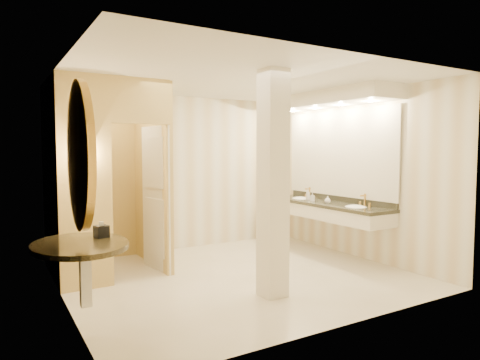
% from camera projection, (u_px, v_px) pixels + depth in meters
% --- Properties ---
extents(floor, '(4.50, 4.50, 0.00)m').
position_uv_depth(floor, '(238.00, 276.00, 5.96)').
color(floor, silver).
rests_on(floor, ground).
extents(ceiling, '(4.50, 4.50, 0.00)m').
position_uv_depth(ceiling, '(238.00, 80.00, 5.78)').
color(ceiling, silver).
rests_on(ceiling, wall_back).
extents(wall_back, '(4.50, 0.02, 2.70)m').
position_uv_depth(wall_back, '(181.00, 173.00, 7.59)').
color(wall_back, white).
rests_on(wall_back, floor).
extents(wall_front, '(4.50, 0.02, 2.70)m').
position_uv_depth(wall_front, '(342.00, 192.00, 4.15)').
color(wall_front, white).
rests_on(wall_front, floor).
extents(wall_left, '(0.02, 4.00, 2.70)m').
position_uv_depth(wall_left, '(63.00, 187.00, 4.73)').
color(wall_left, white).
rests_on(wall_left, floor).
extents(wall_right, '(0.02, 4.00, 2.70)m').
position_uv_depth(wall_right, '(356.00, 175.00, 7.01)').
color(wall_right, white).
rests_on(wall_right, floor).
extents(toilet_closet, '(1.50, 1.55, 2.70)m').
position_uv_depth(toilet_closet, '(138.00, 176.00, 6.14)').
color(toilet_closet, '#D9C172').
rests_on(toilet_closet, floor).
extents(wall_sconce, '(0.14, 0.14, 0.42)m').
position_uv_depth(wall_sconce, '(85.00, 152.00, 5.23)').
color(wall_sconce, '#BE903C').
rests_on(wall_sconce, toilet_closet).
extents(vanity, '(0.75, 2.69, 2.09)m').
position_uv_depth(vanity, '(328.00, 158.00, 7.19)').
color(vanity, silver).
rests_on(vanity, floor).
extents(console_shelf, '(1.10, 1.10, 2.00)m').
position_uv_depth(console_shelf, '(81.00, 193.00, 4.04)').
color(console_shelf, black).
rests_on(console_shelf, floor).
extents(pillar, '(0.29, 0.29, 2.70)m').
position_uv_depth(pillar, '(273.00, 184.00, 5.07)').
color(pillar, silver).
rests_on(pillar, floor).
extents(tissue_box, '(0.15, 0.15, 0.12)m').
position_uv_depth(tissue_box, '(101.00, 231.00, 4.30)').
color(tissue_box, black).
rests_on(tissue_box, console_shelf).
extents(toilet, '(0.39, 0.68, 0.69)m').
position_uv_depth(toilet, '(85.00, 246.00, 6.26)').
color(toilet, white).
rests_on(toilet, floor).
extents(soap_bottle_a, '(0.08, 0.08, 0.15)m').
position_uv_depth(soap_bottle_a, '(312.00, 197.00, 7.36)').
color(soap_bottle_a, beige).
rests_on(soap_bottle_a, vanity).
extents(soap_bottle_b, '(0.12, 0.12, 0.12)m').
position_uv_depth(soap_bottle_b, '(328.00, 200.00, 7.05)').
color(soap_bottle_b, silver).
rests_on(soap_bottle_b, vanity).
extents(soap_bottle_c, '(0.09, 0.09, 0.19)m').
position_uv_depth(soap_bottle_c, '(308.00, 194.00, 7.58)').
color(soap_bottle_c, '#C6B28C').
rests_on(soap_bottle_c, vanity).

